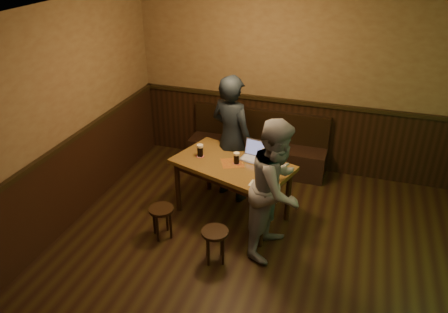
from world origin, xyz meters
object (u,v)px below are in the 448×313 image
Objects in this scene: pub_table at (232,170)px; person_grey at (277,188)px; bench at (257,150)px; pint_left at (200,150)px; pint_mid at (237,158)px; pint_right at (265,173)px; laptop at (255,154)px; stool_left at (162,214)px; person_suit at (232,139)px; stool_right at (215,237)px.

person_grey is at bearing -18.06° from pub_table.
pub_table is (-0.00, -1.40, 0.39)m from bench.
pint_left is 1.08× the size of pint_mid.
laptop reaches higher than pint_right.
bench reaches higher than stool_left.
stool_left is 2.67× the size of pint_mid.
person_suit reaches higher than pint_left.
pub_table is 1.02m from stool_right.
person_grey is at bearing -38.75° from pint_mid.
pub_table is at bearing -127.70° from laptop.
person_grey is at bearing -70.12° from bench.
pint_left is at bearing 162.32° from pint_right.
pint_left is (-0.46, 0.05, 0.19)m from pub_table.
pub_table is at bearing -90.00° from bench.
bench is at bearing 92.22° from pint_mid.
pub_table is 0.58m from pint_right.
stool_right is at bearing -66.75° from pub_table.
pint_right is at bearing -30.83° from pint_mid.
pub_table is 0.19m from pint_mid.
pub_table is 4.53× the size of laptop.
stool_right is (0.79, -0.23, 0.00)m from stool_left.
laptop is at bearing 44.82° from stool_left.
stool_left is at bearing -124.44° from laptop.
stool_right is at bearing 137.26° from person_grey.
pint_right reaches higher than stool_left.
person_grey is at bearing 36.83° from stool_right.
bench is 15.19× the size of pint_right.
person_suit is at bearing 157.92° from laptop.
stool_left is at bearing -116.08° from pub_table.
pint_mid is 0.50m from pint_right.
laptop reaches higher than pint_left.
laptop reaches higher than stool_left.
laptop reaches higher than stool_right.
pint_left reaches higher than bench.
pint_mid is 0.42× the size of laptop.
pint_left reaches higher than pint_mid.
laptop is (0.24, -1.19, 0.56)m from bench.
pint_left is 0.52m from person_suit.
person_suit is (0.31, 0.42, 0.03)m from pint_left.
stool_right is at bearing -119.68° from pint_right.
stool_left is at bearing -158.32° from pint_right.
laptop is at bearing 117.80° from pint_right.
pint_right is 0.32m from person_grey.
person_grey is (0.20, -0.25, -0.02)m from pint_right.
pint_right is at bearing 154.24° from person_suit.
bench reaches higher than pub_table.
stool_right reaches higher than stool_left.
stool_right is (0.09, -2.36, 0.03)m from bench.
pint_left is (-0.55, 1.01, 0.55)m from stool_right.
person_suit is (-0.15, -0.93, 0.61)m from bench.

